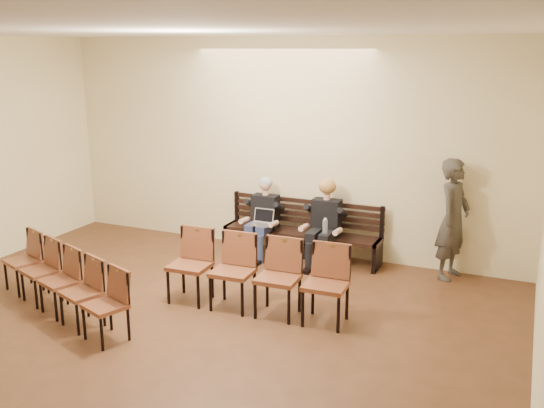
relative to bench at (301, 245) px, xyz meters
The scene contains 11 objects.
ground 4.68m from the bench, 95.85° to the right, with size 10.00×10.00×0.00m, color brown.
room_walls 4.53m from the bench, 97.03° to the right, with size 8.02×10.01×3.51m.
bench is the anchor object (origin of this frame).
seated_man 0.75m from the bench, 169.05° to the right, with size 0.52×0.72×1.25m, color black, non-canonical shape.
seated_woman 0.61m from the bench, 15.62° to the right, with size 0.55×0.76×1.27m, color black, non-canonical shape.
laptop 0.74m from the bench, 150.25° to the right, with size 0.34×0.27×0.25m, color silver.
water_bottle 0.74m from the bench, 35.28° to the right, with size 0.08×0.08×0.25m, color silver.
bag 0.15m from the bench, 49.13° to the left, with size 0.41×0.28×0.30m, color black.
passerby 2.46m from the bench, ahead, with size 0.75×0.49×2.06m, color #3A362F.
chair_row_front 2.19m from the bench, 84.84° to the right, with size 2.40×0.54×0.99m, color brown.
chair_row_back 3.81m from the bench, 122.85° to the right, with size 2.61×0.46×0.85m, color brown.
Camera 1 is at (3.79, -4.07, 3.31)m, focal length 40.00 mm.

